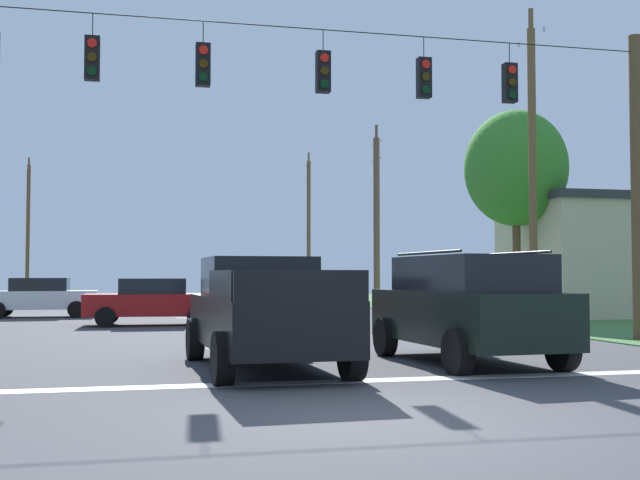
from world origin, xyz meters
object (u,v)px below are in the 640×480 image
(distant_car_crossing_white, at_px, (40,297))
(pickup_truck, at_px, (264,313))
(suv_black, at_px, (467,306))
(utility_pole_far_right, at_px, (377,217))
(tree_roadside_far_right, at_px, (516,169))
(utility_pole_mid_right, at_px, (533,170))
(distant_car_oncoming, at_px, (153,301))
(utility_pole_distant_left, at_px, (28,229))
(utility_pole_near_left, at_px, (309,225))
(overhead_signal_span, at_px, (271,148))

(distant_car_crossing_white, bearing_deg, pickup_truck, -73.00)
(suv_black, xyz_separation_m, utility_pole_far_right, (6.60, 27.00, 3.65))
(utility_pole_far_right, height_order, tree_roadside_far_right, utility_pole_far_right)
(utility_pole_mid_right, bearing_deg, distant_car_oncoming, 166.38)
(utility_pole_distant_left, bearing_deg, utility_pole_near_left, -1.87)
(suv_black, bearing_deg, utility_pole_near_left, 81.45)
(overhead_signal_span, xyz_separation_m, utility_pole_near_left, (9.75, 40.76, 0.90))
(overhead_signal_span, bearing_deg, utility_pole_near_left, 76.54)
(overhead_signal_span, height_order, distant_car_crossing_white, overhead_signal_span)
(tree_roadside_far_right, bearing_deg, distant_car_oncoming, -174.64)
(pickup_truck, xyz_separation_m, utility_pole_mid_right, (10.41, 9.83, 4.10))
(utility_pole_far_right, bearing_deg, utility_pole_near_left, 89.70)
(utility_pole_mid_right, height_order, tree_roadside_far_right, utility_pole_mid_right)
(pickup_truck, bearing_deg, tree_roadside_far_right, 49.58)
(suv_black, relative_size, utility_pole_near_left, 0.45)
(pickup_truck, distance_m, tree_roadside_far_right, 19.01)
(utility_pole_near_left, bearing_deg, distant_car_crossing_white, -122.35)
(suv_black, bearing_deg, utility_pole_far_right, 76.26)
(pickup_truck, relative_size, utility_pole_distant_left, 0.55)
(distant_car_crossing_white, distance_m, distant_car_oncoming, 7.38)
(utility_pole_mid_right, relative_size, tree_roadside_far_right, 1.31)
(suv_black, relative_size, distant_car_oncoming, 1.13)
(utility_pole_far_right, xyz_separation_m, utility_pole_near_left, (0.09, 17.52, 0.66))
(pickup_truck, height_order, utility_pole_distant_left, utility_pole_distant_left)
(pickup_truck, bearing_deg, utility_pole_distant_left, 101.88)
(pickup_truck, xyz_separation_m, tree_roadside_far_right, (11.94, 14.02, 4.72))
(distant_car_oncoming, bearing_deg, utility_pole_mid_right, -13.62)
(utility_pole_mid_right, distance_m, utility_pole_near_left, 34.69)
(pickup_truck, height_order, utility_pole_far_right, utility_pole_far_right)
(utility_pole_mid_right, xyz_separation_m, utility_pole_distant_left, (-19.91, 35.34, -0.21))
(utility_pole_far_right, height_order, utility_pole_distant_left, utility_pole_distant_left)
(utility_pole_far_right, relative_size, utility_pole_near_left, 0.90)
(distant_car_oncoming, bearing_deg, utility_pole_near_left, 69.13)
(overhead_signal_span, height_order, suv_black, overhead_signal_span)
(tree_roadside_far_right, bearing_deg, utility_pole_near_left, 92.73)
(utility_pole_mid_right, bearing_deg, utility_pole_far_right, 90.03)
(utility_pole_mid_right, bearing_deg, overhead_signal_span, -147.87)
(overhead_signal_span, distance_m, suv_black, 5.92)
(utility_pole_near_left, bearing_deg, utility_pole_distant_left, 178.13)
(utility_pole_mid_right, bearing_deg, distant_car_crossing_white, 150.84)
(overhead_signal_span, relative_size, distant_car_oncoming, 4.31)
(utility_pole_far_right, bearing_deg, pickup_truck, -111.06)
(utility_pole_near_left, relative_size, tree_roadside_far_right, 1.37)
(utility_pole_near_left, xyz_separation_m, utility_pole_distant_left, (-19.99, 0.65, -0.51))
(utility_pole_mid_right, xyz_separation_m, utility_pole_far_right, (-0.01, 17.17, -0.35))
(utility_pole_far_right, xyz_separation_m, tree_roadside_far_right, (1.54, -12.98, 0.98))
(overhead_signal_span, xyz_separation_m, tree_roadside_far_right, (11.20, 10.26, 1.22))
(utility_pole_near_left, xyz_separation_m, tree_roadside_far_right, (1.45, -30.50, 0.32))
(suv_black, height_order, tree_roadside_far_right, tree_roadside_far_right)
(overhead_signal_span, distance_m, utility_pole_mid_right, 11.44)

